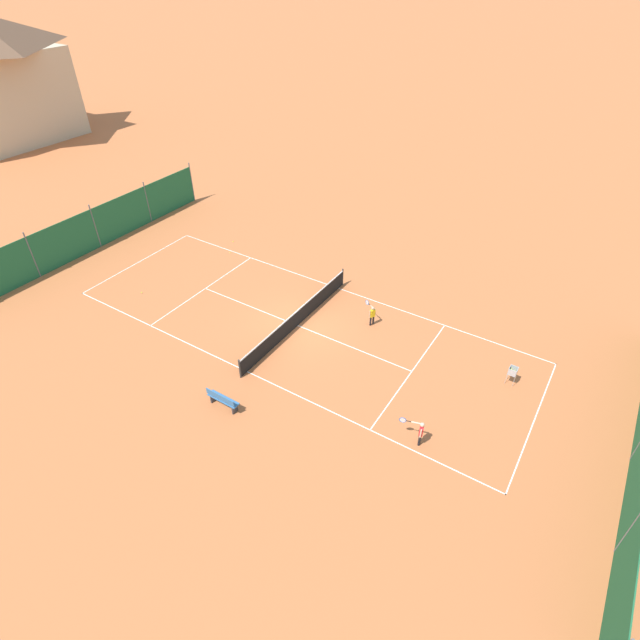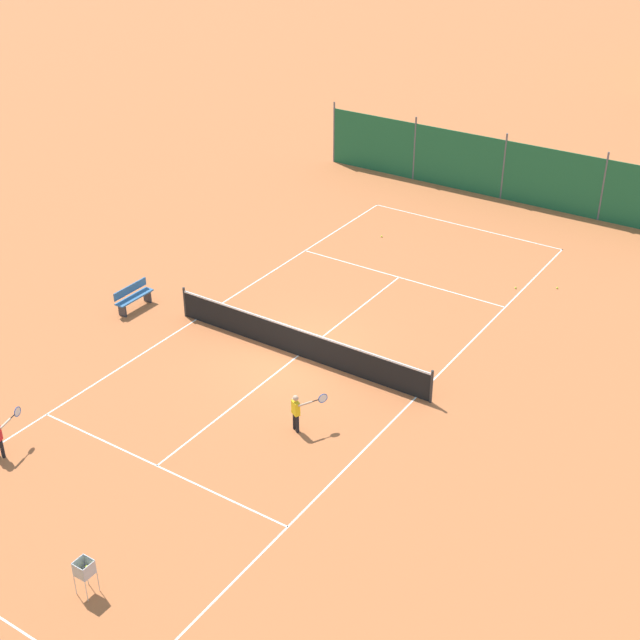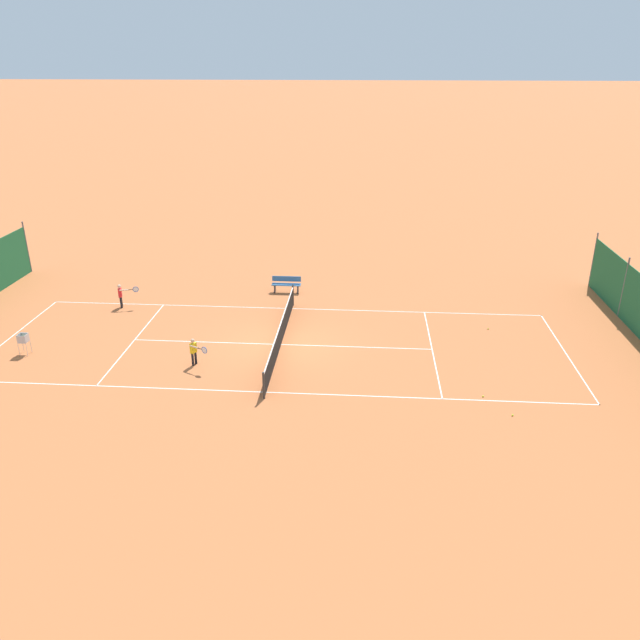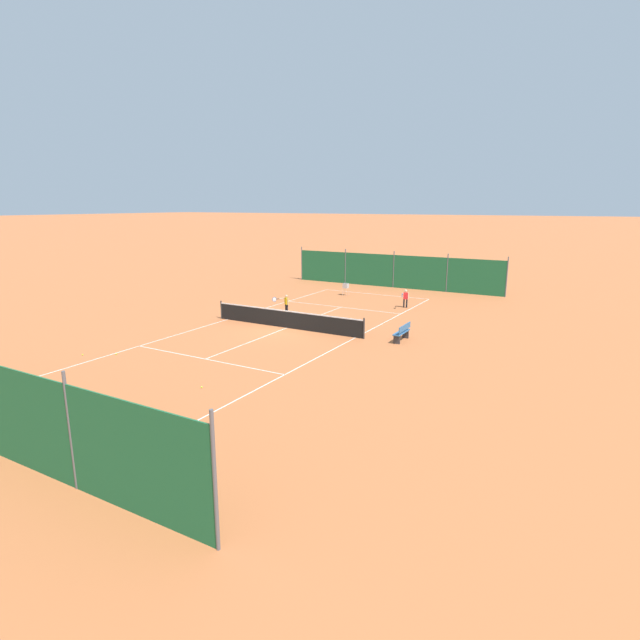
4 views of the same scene
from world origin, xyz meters
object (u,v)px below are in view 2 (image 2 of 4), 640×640
tennis_net (298,342)px  tennis_ball_mid_court (516,288)px  player_near_service (298,410)px  tennis_ball_by_net_right (382,236)px  tennis_ball_service_box (557,288)px  courtside_bench (133,297)px  ball_hopper (84,570)px

tennis_net → tennis_ball_mid_court: (3.86, 7.88, -0.47)m
player_near_service → tennis_ball_by_net_right: bearing=109.9°
tennis_ball_service_box → courtside_bench: courtside_bench is taller
tennis_ball_mid_court → tennis_ball_service_box: same height
tennis_ball_by_net_right → ball_hopper: (3.97, -19.50, 0.62)m
ball_hopper → courtside_bench: ball_hopper is taller
tennis_net → tennis_ball_by_net_right: bearing=104.0°
tennis_net → player_near_service: bearing=-55.6°
player_near_service → tennis_ball_by_net_right: (-4.43, 12.24, -0.63)m
tennis_ball_service_box → ball_hopper: 19.39m
tennis_ball_mid_court → ball_hopper: size_ratio=0.07×
tennis_net → tennis_ball_mid_court: bearing=63.9°
tennis_ball_mid_court → tennis_ball_by_net_right: bearing=168.8°
tennis_net → ball_hopper: 10.54m
tennis_net → ball_hopper: bearing=-80.8°
ball_hopper → courtside_bench: bearing=129.2°
tennis_ball_mid_court → tennis_net: bearing=-116.1°
tennis_ball_mid_court → ball_hopper: ball_hopper is taller
player_near_service → tennis_ball_service_box: (2.94, 11.82, -0.63)m
tennis_ball_by_net_right → tennis_ball_mid_court: bearing=-11.2°
tennis_ball_by_net_right → ball_hopper: 19.91m
tennis_ball_service_box → courtside_bench: bearing=-141.1°
tennis_net → courtside_bench: tennis_net is taller
tennis_ball_mid_court → courtside_bench: (-10.21, -8.43, 0.42)m
player_near_service → courtside_bench: 8.88m
tennis_ball_service_box → ball_hopper: ball_hopper is taller
tennis_net → courtside_bench: (-6.34, -0.55, -0.05)m
player_near_service → tennis_ball_service_box: 12.20m
tennis_net → tennis_ball_by_net_right: size_ratio=139.09×
player_near_service → ball_hopper: player_near_service is taller
tennis_ball_service_box → ball_hopper: size_ratio=0.07×
courtside_bench → tennis_ball_service_box: bearing=38.9°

